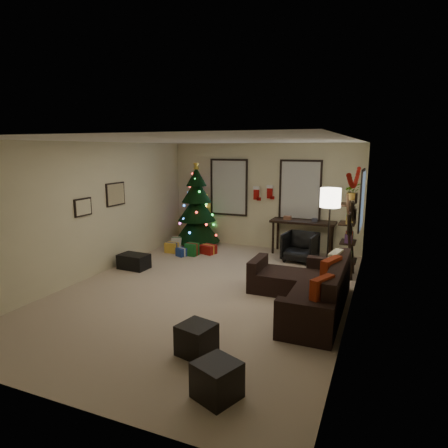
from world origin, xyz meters
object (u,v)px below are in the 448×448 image
Objects in this scene: christmas_tree at (197,210)px; sofa at (309,290)px; desk_chair at (300,247)px; bookshelf at (349,237)px; desk at (303,225)px.

sofa is (3.57, -3.02, -0.68)m from christmas_tree.
bookshelf is (1.12, -0.72, 0.49)m from desk_chair.
sofa is 3.32m from desk.
christmas_tree reaches higher than bookshelf.
desk is at bearing 103.52° from sofa.
sofa is at bearing -103.27° from bookshelf.
desk reaches higher than desk_chair.
christmas_tree reaches higher than sofa.
desk is (-0.77, 3.19, 0.47)m from sofa.
desk is at bearing 131.28° from bookshelf.
desk is 2.28× the size of desk_chair.
bookshelf is (1.20, -1.37, 0.09)m from desk.
sofa is 1.45× the size of bookshelf.
sofa is 3.64× the size of desk_chair.
sofa is 2.64m from desk_chair.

